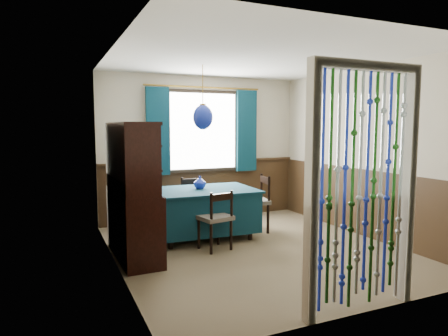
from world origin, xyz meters
name	(u,v)px	position (x,y,z in m)	size (l,w,h in m)	color
floor	(256,249)	(0.00, 0.00, 0.00)	(4.00, 4.00, 0.00)	brown
ceiling	(257,58)	(0.00, 0.00, 2.50)	(4.00, 4.00, 0.00)	silver
wall_back	(202,148)	(0.00, 2.00, 1.25)	(3.60, 3.60, 0.00)	#BEB49B
wall_front	(369,172)	(0.00, -2.00, 1.25)	(3.60, 3.60, 0.00)	#BEB49B
wall_left	(115,161)	(-1.80, 0.00, 1.25)	(4.00, 4.00, 0.00)	#BEB49B
wall_right	(363,152)	(1.80, 0.00, 1.25)	(4.00, 4.00, 0.00)	#BEB49B
wainscot_back	(203,190)	(0.00, 1.99, 0.50)	(3.60, 3.60, 0.00)	#382615
wainscot_front	(364,257)	(0.00, -1.99, 0.50)	(3.60, 3.60, 0.00)	#382615
wainscot_left	(119,226)	(-1.79, 0.00, 0.50)	(4.00, 4.00, 0.00)	#382615
wainscot_right	(360,202)	(1.79, 0.00, 0.50)	(4.00, 4.00, 0.00)	#382615
window	(203,131)	(0.00, 1.95, 1.55)	(1.32, 0.12, 1.42)	black
doorway	(363,194)	(0.00, -1.94, 1.05)	(1.16, 0.12, 2.18)	silver
dining_table	(203,209)	(-0.44, 0.80, 0.42)	(1.53, 1.09, 0.72)	#0B2D3C
chair_near	(216,218)	(-0.50, 0.18, 0.43)	(0.46, 0.45, 0.80)	black
chair_far	(194,201)	(-0.36, 1.45, 0.43)	(0.42, 0.41, 0.80)	black
chair_left	(139,208)	(-1.38, 0.83, 0.51)	(0.46, 0.48, 0.97)	black
chair_right	(256,201)	(0.44, 0.82, 0.47)	(0.49, 0.50, 0.88)	black
sideboard	(133,211)	(-1.56, 0.33, 0.59)	(0.48, 1.30, 1.68)	black
pendant_lamp	(203,117)	(-0.44, 0.80, 1.76)	(0.29, 0.29, 0.91)	olive
vase_table	(200,183)	(-0.46, 0.89, 0.81)	(0.16, 0.16, 0.17)	#152796
bowl_shelf	(142,166)	(-1.50, 0.02, 1.17)	(0.18, 0.18, 0.05)	beige
vase_sideboard	(132,179)	(-1.50, 0.68, 0.95)	(0.20, 0.20, 0.21)	beige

